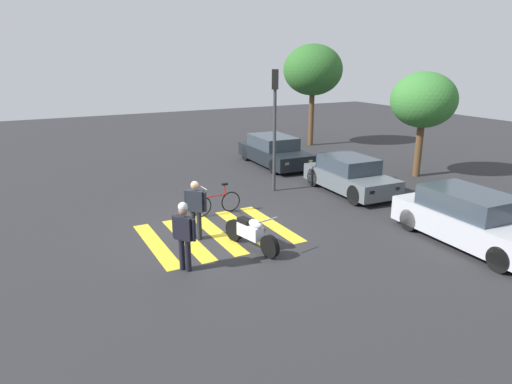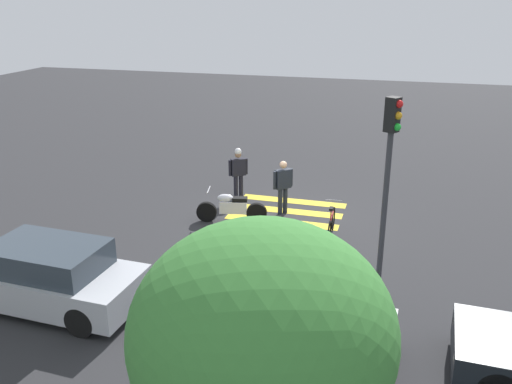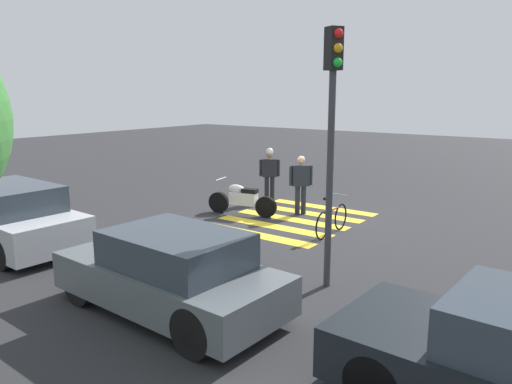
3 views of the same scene
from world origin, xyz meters
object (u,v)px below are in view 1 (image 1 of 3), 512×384
at_px(officer_on_foot, 184,232).
at_px(traffic_light_pole, 275,112).
at_px(officer_by_motorcycle, 196,206).
at_px(car_black_suv, 274,151).
at_px(car_grey_coupe, 350,175).
at_px(car_silver_sedan, 471,220).
at_px(leaning_bicycle, 217,203).
at_px(police_motorcycle, 251,233).

height_order(officer_on_foot, traffic_light_pole, traffic_light_pole).
bearing_deg(officer_by_motorcycle, traffic_light_pole, 126.27).
xyz_separation_m(car_black_suv, car_grey_coupe, (5.24, 0.26, -0.01)).
height_order(officer_on_foot, car_silver_sedan, officer_on_foot).
relative_size(leaning_bicycle, traffic_light_pole, 0.38).
relative_size(police_motorcycle, car_silver_sedan, 0.46).
bearing_deg(police_motorcycle, car_grey_coupe, 117.67).
xyz_separation_m(car_black_suv, traffic_light_pole, (3.75, -2.17, 2.36)).
bearing_deg(car_black_suv, police_motorcycle, -33.53).
relative_size(officer_on_foot, car_black_suv, 0.38).
height_order(police_motorcycle, car_grey_coupe, car_grey_coupe).
height_order(officer_by_motorcycle, car_silver_sedan, officer_by_motorcycle).
bearing_deg(officer_on_foot, car_silver_sedan, 74.59).
bearing_deg(car_black_suv, car_grey_coupe, 2.81).
xyz_separation_m(police_motorcycle, traffic_light_pole, (-4.49, 3.29, 2.56)).
distance_m(police_motorcycle, officer_by_motorcycle, 1.76).
height_order(officer_on_foot, officer_by_motorcycle, officer_on_foot).
bearing_deg(leaning_bicycle, car_silver_sedan, 43.43).
xyz_separation_m(car_black_suv, car_silver_sedan, (10.72, 0.01, 0.03)).
xyz_separation_m(officer_on_foot, car_black_suv, (-8.66, 7.45, -0.33)).
distance_m(police_motorcycle, traffic_light_pole, 6.13).
bearing_deg(officer_on_foot, car_grey_coupe, 113.92).
bearing_deg(car_silver_sedan, officer_by_motorcycle, -120.06).
height_order(police_motorcycle, traffic_light_pole, traffic_light_pole).
height_order(officer_on_foot, car_grey_coupe, officer_on_foot).
xyz_separation_m(police_motorcycle, officer_by_motorcycle, (-1.30, -1.06, 0.52)).
distance_m(police_motorcycle, officer_on_foot, 2.10).
bearing_deg(police_motorcycle, car_black_suv, 146.47).
height_order(police_motorcycle, officer_by_motorcycle, officer_by_motorcycle).
height_order(leaning_bicycle, car_black_suv, car_black_suv).
bearing_deg(officer_by_motorcycle, car_black_suv, 136.79).
height_order(police_motorcycle, officer_on_foot, officer_on_foot).
height_order(leaning_bicycle, car_silver_sedan, car_silver_sedan).
distance_m(police_motorcycle, car_silver_sedan, 6.01).
height_order(officer_by_motorcycle, car_black_suv, officer_by_motorcycle).
height_order(officer_on_foot, car_black_suv, officer_on_foot).
bearing_deg(officer_by_motorcycle, leaning_bicycle, 141.80).
bearing_deg(officer_on_foot, traffic_light_pole, 132.94).
bearing_deg(police_motorcycle, leaning_bicycle, 174.62).
distance_m(police_motorcycle, car_black_suv, 9.89).
xyz_separation_m(police_motorcycle, leaning_bicycle, (-3.01, 0.28, -0.07)).
relative_size(leaning_bicycle, car_silver_sedan, 0.38).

